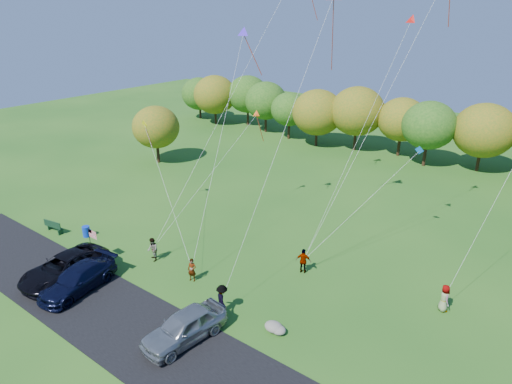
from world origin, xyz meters
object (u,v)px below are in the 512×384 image
(flyer_a, at_px, (192,270))
(park_bench, at_px, (54,226))
(flyer_d, at_px, (304,261))
(minivan_silver, at_px, (184,327))
(trash_barrel, at_px, (86,231))
(flyer_e, at_px, (444,298))
(minivan_navy, at_px, (78,279))
(flyer_b, at_px, (153,250))
(minivan_dark, at_px, (65,268))
(flyer_c, at_px, (222,299))

(flyer_a, distance_m, park_bench, 14.65)
(flyer_a, height_order, flyer_d, flyer_d)
(minivan_silver, distance_m, flyer_a, 6.17)
(park_bench, relative_size, trash_barrel, 2.10)
(minivan_silver, distance_m, park_bench, 18.79)
(flyer_d, relative_size, park_bench, 0.98)
(flyer_e, bearing_deg, minivan_silver, 97.42)
(trash_barrel, bearing_deg, minivan_navy, -36.82)
(flyer_b, bearing_deg, minivan_dark, -89.40)
(minivan_dark, xyz_separation_m, flyer_a, (7.14, 5.26, -0.09))
(flyer_a, distance_m, trash_barrel, 11.70)
(flyer_c, bearing_deg, minivan_silver, 122.50)
(park_bench, bearing_deg, flyer_b, 1.32)
(minivan_navy, relative_size, flyer_c, 2.90)
(flyer_e, xyz_separation_m, trash_barrel, (-26.55, -7.78, -0.46))
(flyer_a, relative_size, flyer_c, 0.87)
(minivan_dark, bearing_deg, minivan_silver, -2.41)
(flyer_e, bearing_deg, flyer_d, 59.47)
(minivan_silver, xyz_separation_m, trash_barrel, (-15.72, 4.02, -0.50))
(flyer_a, xyz_separation_m, flyer_e, (14.87, 7.15, 0.06))
(minivan_silver, bearing_deg, minivan_navy, -168.39)
(flyer_a, bearing_deg, minivan_navy, -153.43)
(flyer_e, bearing_deg, park_bench, 66.99)
(flyer_b, relative_size, flyer_e, 1.01)
(flyer_b, bearing_deg, park_bench, -140.34)
(flyer_b, relative_size, flyer_d, 0.98)
(flyer_c, xyz_separation_m, flyer_e, (10.84, 8.57, -0.06))
(minivan_dark, distance_m, minivan_silver, 11.20)
(flyer_c, height_order, trash_barrel, flyer_c)
(flyer_b, height_order, flyer_e, flyer_b)
(minivan_dark, xyz_separation_m, trash_barrel, (-4.53, 4.62, -0.48))
(flyer_e, xyz_separation_m, park_bench, (-29.41, -9.01, -0.34))
(park_bench, bearing_deg, minivan_navy, -31.05)
(trash_barrel, bearing_deg, flyer_e, 16.34)
(flyer_d, distance_m, flyer_e, 9.44)
(trash_barrel, bearing_deg, flyer_a, 3.12)
(minivan_dark, xyz_separation_m, flyer_d, (12.70, 10.84, 0.00))
(minivan_silver, xyz_separation_m, flyer_e, (10.83, 11.80, -0.04))
(minivan_navy, relative_size, minivan_silver, 1.08)
(minivan_dark, xyz_separation_m, flyer_e, (22.01, 12.41, -0.02))
(flyer_c, bearing_deg, flyer_d, -70.05)
(flyer_c, relative_size, trash_barrel, 2.14)
(flyer_d, xyz_separation_m, flyer_e, (9.31, 1.56, -0.03))
(minivan_dark, bearing_deg, flyer_d, 34.98)
(flyer_a, xyz_separation_m, flyer_b, (-4.27, 0.16, 0.07))
(minivan_dark, height_order, minivan_silver, minivan_silver)
(minivan_navy, height_order, flyer_c, flyer_c)
(minivan_dark, distance_m, flyer_d, 16.70)
(flyer_e, distance_m, trash_barrel, 27.67)
(flyer_e, bearing_deg, trash_barrel, 66.30)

